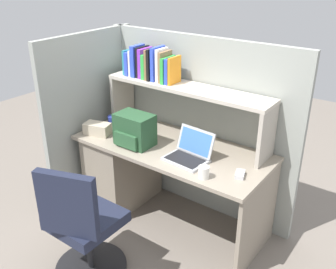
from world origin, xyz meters
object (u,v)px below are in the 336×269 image
object	(u,v)px
computer_mouse	(240,174)
tissue_box	(97,129)
backpack	(134,130)
snack_canister	(113,122)
office_chair	(83,231)
laptop	(189,153)
paper_cup	(204,172)

from	to	relation	value
computer_mouse	tissue_box	world-z (taller)	tissue_box
backpack	computer_mouse	bearing A→B (deg)	3.11
snack_canister	office_chair	distance (m)	1.07
laptop	backpack	world-z (taller)	backpack
office_chair	snack_canister	bearing A→B (deg)	-78.98
tissue_box	snack_canister	size ratio (longest dim) A/B	1.84
tissue_box	laptop	bearing A→B (deg)	-9.35
computer_mouse	snack_canister	bearing A→B (deg)	157.68
paper_cup	snack_canister	size ratio (longest dim) A/B	0.74
office_chair	paper_cup	bearing A→B (deg)	-152.59
computer_mouse	office_chair	size ratio (longest dim) A/B	0.11
backpack	computer_mouse	size ratio (longest dim) A/B	2.88
tissue_box	office_chair	distance (m)	0.95
laptop	computer_mouse	world-z (taller)	laptop
computer_mouse	tissue_box	distance (m)	1.30
tissue_box	office_chair	size ratio (longest dim) A/B	0.24
laptop	office_chair	xyz separation A→B (m)	(-0.35, -0.78, -0.39)
computer_mouse	office_chair	xyz separation A→B (m)	(-0.77, -0.78, -0.35)
paper_cup	snack_canister	bearing A→B (deg)	167.28
computer_mouse	laptop	bearing A→B (deg)	161.07
laptop	snack_canister	xyz separation A→B (m)	(-0.85, 0.08, 0.01)
backpack	tissue_box	size ratio (longest dim) A/B	1.36
tissue_box	paper_cup	bearing A→B (deg)	-19.21
laptop	backpack	size ratio (longest dim) A/B	1.10
backpack	office_chair	distance (m)	0.87
laptop	office_chair	world-z (taller)	laptop
computer_mouse	office_chair	world-z (taller)	office_chair
laptop	office_chair	bearing A→B (deg)	-114.21
laptop	paper_cup	bearing A→B (deg)	-36.25
snack_canister	office_chair	bearing A→B (deg)	-59.74
tissue_box	office_chair	xyz separation A→B (m)	(0.53, -0.69, -0.39)
backpack	office_chair	xyz separation A→B (m)	(0.14, -0.73, -0.46)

